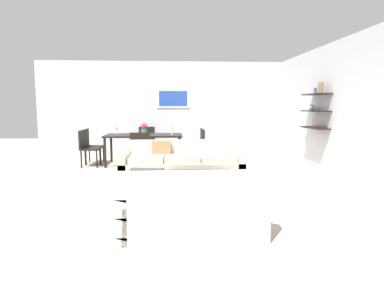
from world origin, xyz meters
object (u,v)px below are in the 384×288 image
decorative_bowl (202,174)px  dining_table (144,137)px  wine_glass_right_far (172,129)px  dining_chair_left_far (91,144)px  dining_chair_head (147,141)px  wine_glass_left_far (116,129)px  coffee_table (202,188)px  dining_chair_foot (141,149)px  dining_chair_right_far (197,143)px  candle_jar (216,174)px  loveseat_white (190,207)px  sofa_beige (182,167)px  centerpiece_vase (144,129)px  dining_chair_left_near (87,146)px  dining_chair_right_near (199,145)px  wine_glass_right_near (172,130)px

decorative_bowl → dining_table: 3.43m
decorative_bowl → wine_glass_right_far: wine_glass_right_far is taller
dining_table → dining_chair_left_far: 1.38m
dining_chair_head → wine_glass_left_far: wine_glass_left_far is taller
coffee_table → wine_glass_left_far: size_ratio=6.25×
dining_chair_foot → dining_chair_head: (0.00, 1.72, 0.00)m
dining_chair_left_far → dining_chair_right_far: 2.70m
wine_glass_left_far → candle_jar: bearing=-58.2°
candle_jar → dining_chair_foot: bearing=120.2°
loveseat_white → decorative_bowl: bearing=78.3°
wine_glass_left_far → sofa_beige: bearing=-52.3°
centerpiece_vase → dining_chair_left_near: bearing=-172.5°
dining_chair_right_near → dining_chair_left_near: same height
centerpiece_vase → coffee_table: bearing=-69.9°
sofa_beige → coffee_table: bearing=-77.3°
dining_chair_right_near → centerpiece_vase: 1.41m
dining_chair_right_near → dining_chair_head: 1.72m
dining_chair_head → wine_glass_right_far: bearing=-47.2°
candle_jar → wine_glass_right_far: wine_glass_right_far is taller
coffee_table → dining_chair_left_far: (-2.51, 3.36, 0.31)m
coffee_table → dining_chair_right_near: bearing=86.3°
dining_table → sofa_beige: bearing=-65.5°
dining_chair_right_far → wine_glass_right_far: bearing=-172.0°
coffee_table → dining_chair_foot: (-1.16, 2.29, 0.31)m
coffee_table → dining_chair_right_near: (0.19, 2.95, 0.31)m
sofa_beige → dining_chair_left_far: 3.09m
candle_jar → dining_chair_right_near: size_ratio=0.09×
loveseat_white → decorative_bowl: size_ratio=4.71×
wine_glass_left_far → wine_glass_right_far: bearing=0.0°
decorative_bowl → dining_chair_right_near: size_ratio=0.40×
dining_chair_right_far → dining_chair_left_far: bearing=180.0°
wine_glass_right_far → centerpiece_vase: size_ratio=0.65×
sofa_beige → dining_table: sofa_beige is taller
sofa_beige → loveseat_white: bearing=-89.4°
dining_chair_head → dining_table: bearing=-90.0°
dining_chair_left_far → centerpiece_vase: size_ratio=3.08×
dining_chair_right_near → wine_glass_right_near: 0.76m
dining_chair_left_far → wine_glass_right_near: (2.04, -0.32, 0.37)m
sofa_beige → centerpiece_vase: size_ratio=8.04×
dining_chair_head → centerpiece_vase: (0.01, -0.89, 0.40)m
decorative_bowl → wine_glass_right_far: (-0.46, 3.33, 0.46)m
dining_chair_right_near → dining_chair_left_near: 2.70m
candle_jar → wine_glass_left_far: wine_glass_left_far is taller
decorative_bowl → candle_jar: 0.21m
loveseat_white → sofa_beige: bearing=90.6°
decorative_bowl → centerpiece_vase: 3.42m
dining_chair_right_far → dining_chair_head: bearing=154.0°
coffee_table → centerpiece_vase: (-1.15, 3.13, 0.71)m
coffee_table → dining_chair_head: bearing=106.1°
dining_chair_left_far → dining_chair_right_near: (2.70, -0.41, 0.00)m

